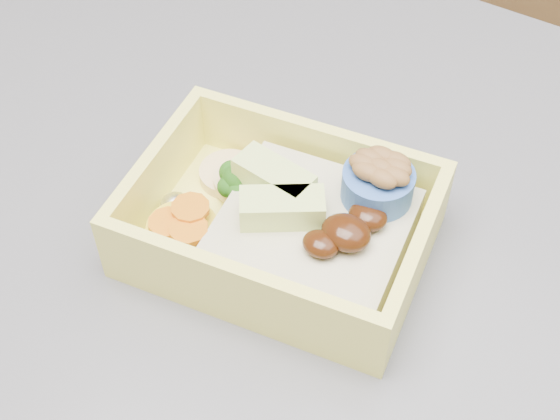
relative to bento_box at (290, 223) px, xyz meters
The scene contains 1 object.
bento_box is the anchor object (origin of this frame).
Camera 1 is at (-0.03, -0.22, 1.28)m, focal length 50.00 mm.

